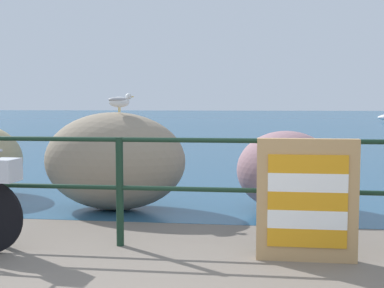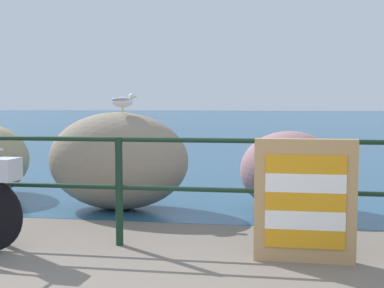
{
  "view_description": "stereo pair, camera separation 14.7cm",
  "coord_description": "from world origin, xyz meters",
  "views": [
    {
      "loc": [
        0.6,
        -2.6,
        1.33
      ],
      "look_at": [
        -0.03,
        2.38,
        0.93
      ],
      "focal_mm": 47.73,
      "sensor_mm": 36.0,
      "label": 1
    },
    {
      "loc": [
        0.75,
        -2.58,
        1.33
      ],
      "look_at": [
        -0.03,
        2.38,
        0.93
      ],
      "focal_mm": 47.73,
      "sensor_mm": 36.0,
      "label": 2
    }
  ],
  "objects": [
    {
      "name": "ground_plane",
      "position": [
        0.0,
        20.0,
        -0.05
      ],
      "size": [
        120.0,
        120.0,
        0.1
      ],
      "primitive_type": "cube",
      "color": "#6B6056"
    },
    {
      "name": "folded_deckchair_stack",
      "position": [
        1.02,
        1.73,
        0.52
      ],
      "size": [
        0.84,
        0.1,
        1.04
      ],
      "color": "tan",
      "rests_on": "ground_plane"
    },
    {
      "name": "breakwater_boulder_main",
      "position": [
        -1.16,
        3.57,
        0.61
      ],
      "size": [
        1.79,
        1.1,
        1.22
      ],
      "color": "gray",
      "rests_on": "ground"
    },
    {
      "name": "breakwater_boulder_right",
      "position": [
        0.97,
        3.84,
        0.5
      ],
      "size": [
        1.23,
        1.05,
        0.99
      ],
      "color": "gray",
      "rests_on": "ground"
    },
    {
      "name": "sea_surface",
      "position": [
        0.0,
        47.93,
        0.0
      ],
      "size": [
        120.0,
        90.0,
        0.01
      ],
      "primitive_type": "cube",
      "color": "navy",
      "rests_on": "ground_plane"
    },
    {
      "name": "promenade_railing",
      "position": [
        -0.0,
        1.98,
        0.64
      ],
      "size": [
        9.34,
        0.07,
        1.02
      ],
      "color": "black",
      "rests_on": "ground_plane"
    },
    {
      "name": "seagull",
      "position": [
        -1.06,
        3.48,
        1.36
      ],
      "size": [
        0.32,
        0.25,
        0.23
      ],
      "rotation": [
        0.0,
        0.0,
        0.61
      ],
      "color": "gold",
      "rests_on": "breakwater_boulder_main"
    }
  ]
}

